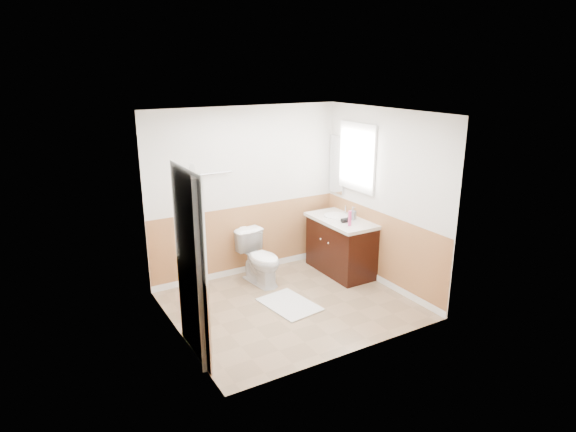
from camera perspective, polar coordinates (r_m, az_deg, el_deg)
floor at (r=6.55m, az=0.35°, el=-10.35°), size 3.00×3.00×0.00m
ceiling at (r=5.84m, az=0.40°, el=11.98°), size 3.00×3.00×0.00m
wall_back at (r=7.19m, az=-4.92°, el=2.77°), size 3.00×0.00×3.00m
wall_front at (r=5.06m, az=7.90°, el=-3.53°), size 3.00×0.00×3.00m
wall_left at (r=5.51m, az=-13.19°, el=-2.13°), size 0.00×3.00×3.00m
wall_right at (r=6.94m, az=11.10°, el=1.98°), size 0.00×3.00×3.00m
wainscot_back at (r=7.40m, az=-4.73°, el=-2.89°), size 3.00×0.00×3.00m
wainscot_front at (r=5.38m, az=7.49°, el=-10.99°), size 3.00×0.00×3.00m
wainscot_left at (r=5.79m, az=-12.58°, el=-9.13°), size 0.00×2.60×2.60m
wainscot_right at (r=7.16m, az=10.69°, el=-3.84°), size 0.00×2.60×2.60m
toilet at (r=7.05m, az=-3.25°, el=-4.94°), size 0.52×0.80×0.76m
bath_mat at (r=6.54m, az=0.16°, el=-10.31°), size 0.65×0.87×0.02m
vanity_cabinet at (r=7.44m, az=6.19°, el=-3.64°), size 0.55×1.10×0.80m
vanity_knob_left at (r=7.15m, az=4.76°, el=-3.19°), size 0.03×0.03×0.03m
vanity_knob_right at (r=7.30m, az=3.87°, el=-2.73°), size 0.03×0.03×0.03m
countertop at (r=7.30m, az=6.24°, el=-0.53°), size 0.60×1.15×0.05m
sink_basin at (r=7.41m, az=5.62°, el=0.05°), size 0.36×0.36×0.02m
faucet at (r=7.49m, az=6.75°, el=0.69°), size 0.02×0.02×0.14m
lotion_bottle at (r=6.96m, az=7.25°, el=-0.27°), size 0.05×0.05×0.22m
soap_dispenser at (r=7.26m, az=7.55°, el=0.33°), size 0.11×0.11×0.19m
hair_dryer_body at (r=7.13m, az=6.79°, el=-0.47°), size 0.14×0.07×0.07m
hair_dryer_handle at (r=7.17m, az=6.27°, el=-0.59°), size 0.03×0.03×0.07m
mirror_panel at (r=7.69m, az=5.70°, el=5.98°), size 0.02×0.35×0.90m
window_frame at (r=7.25m, az=8.09°, el=6.83°), size 0.04×0.80×1.00m
window_glass at (r=7.26m, az=8.19°, el=6.84°), size 0.01×0.70×0.90m
door at (r=5.21m, az=-10.47°, el=-5.76°), size 0.29×0.78×2.04m
door_frame at (r=5.19m, az=-11.27°, el=-5.81°), size 0.02×0.92×2.10m
door_knob at (r=5.55m, az=-11.03°, el=-5.15°), size 0.06×0.06×0.06m
towel_bar at (r=6.85m, az=-8.97°, el=4.92°), size 0.62×0.02×0.02m
tp_holder_bar at (r=7.24m, az=-5.28°, el=-1.68°), size 0.14×0.02×0.02m
tp_roll at (r=7.24m, az=-5.28°, el=-1.68°), size 0.10×0.11×0.11m
tp_sheet at (r=7.28m, az=-5.25°, el=-2.50°), size 0.10×0.01×0.16m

